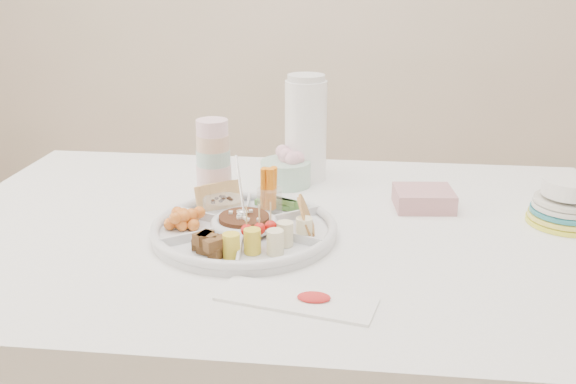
# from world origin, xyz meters

# --- Properties ---
(dining_table) EXTENTS (1.52, 1.02, 0.76)m
(dining_table) POSITION_xyz_m (0.00, 0.00, 0.38)
(dining_table) COLOR white
(dining_table) RESTS_ON floor
(party_tray) EXTENTS (0.50, 0.50, 0.04)m
(party_tray) POSITION_xyz_m (-0.07, -0.07, 0.78)
(party_tray) COLOR silver
(party_tray) RESTS_ON dining_table
(bean_dip) EXTENTS (0.14, 0.14, 0.04)m
(bean_dip) POSITION_xyz_m (-0.07, -0.07, 0.79)
(bean_dip) COLOR #4B1F13
(bean_dip) RESTS_ON party_tray
(tortillas) EXTENTS (0.14, 0.14, 0.06)m
(tortillas) POSITION_xyz_m (0.06, -0.05, 0.80)
(tortillas) COLOR olive
(tortillas) RESTS_ON party_tray
(carrot_cucumber) EXTENTS (0.14, 0.14, 0.10)m
(carrot_cucumber) POSITION_xyz_m (-0.02, 0.05, 0.82)
(carrot_cucumber) COLOR orange
(carrot_cucumber) RESTS_ON party_tray
(pita_raisins) EXTENTS (0.16, 0.16, 0.07)m
(pita_raisins) POSITION_xyz_m (-0.15, 0.04, 0.80)
(pita_raisins) COLOR tan
(pita_raisins) RESTS_ON party_tray
(cherries) EXTENTS (0.15, 0.15, 0.05)m
(cherries) POSITION_xyz_m (-0.20, -0.08, 0.79)
(cherries) COLOR orange
(cherries) RESTS_ON party_tray
(granola_chunks) EXTENTS (0.12, 0.12, 0.04)m
(granola_chunks) POSITION_xyz_m (-0.12, -0.19, 0.79)
(granola_chunks) COLOR #55361A
(granola_chunks) RESTS_ON party_tray
(banana_tomato) EXTENTS (0.14, 0.14, 0.09)m
(banana_tomato) POSITION_xyz_m (0.01, -0.17, 0.82)
(banana_tomato) COLOR #FFE868
(banana_tomato) RESTS_ON party_tray
(cup_stack) EXTENTS (0.10, 0.10, 0.22)m
(cup_stack) POSITION_xyz_m (-0.17, 0.10, 0.87)
(cup_stack) COLOR white
(cup_stack) RESTS_ON dining_table
(thermos) EXTENTS (0.13, 0.13, 0.28)m
(thermos) POSITION_xyz_m (0.02, 0.33, 0.90)
(thermos) COLOR white
(thermos) RESTS_ON dining_table
(flower_bowl) EXTENTS (0.14, 0.14, 0.10)m
(flower_bowl) POSITION_xyz_m (-0.02, 0.27, 0.81)
(flower_bowl) COLOR #89C99E
(flower_bowl) RESTS_ON dining_table
(napkin_stack) EXTENTS (0.14, 0.13, 0.04)m
(napkin_stack) POSITION_xyz_m (0.32, 0.15, 0.78)
(napkin_stack) COLOR #BF858B
(napkin_stack) RESTS_ON dining_table
(plate_stack) EXTENTS (0.18, 0.18, 0.11)m
(plate_stack) POSITION_xyz_m (0.62, 0.08, 0.81)
(plate_stack) COLOR #DCB257
(plate_stack) RESTS_ON dining_table
(placemat) EXTENTS (0.28, 0.14, 0.01)m
(placemat) POSITION_xyz_m (0.07, -0.33, 0.76)
(placemat) COLOR white
(placemat) RESTS_ON dining_table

